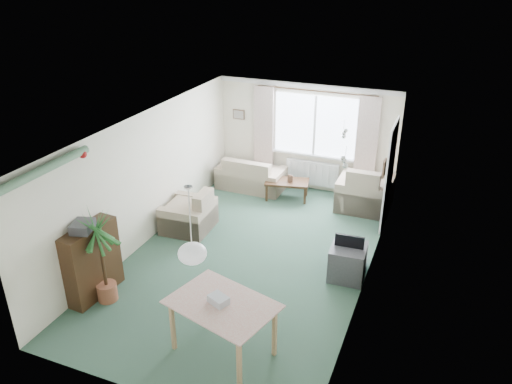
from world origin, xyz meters
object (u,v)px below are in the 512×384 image
at_px(armchair_left, 188,210).
at_px(tv_cube, 348,262).
at_px(dining_table, 223,328).
at_px(coffee_table, 287,190).
at_px(armchair_corner, 365,186).
at_px(pet_bed, 349,261).
at_px(bookshelf, 92,262).
at_px(houseplant, 102,258).
at_px(sofa, 251,173).

height_order(armchair_left, tv_cube, armchair_left).
height_order(dining_table, tv_cube, dining_table).
bearing_deg(armchair_left, coffee_table, 143.65).
relative_size(coffee_table, dining_table, 0.75).
bearing_deg(armchair_corner, dining_table, 79.42).
bearing_deg(pet_bed, armchair_corner, 94.43).
distance_m(bookshelf, tv_cube, 4.04).
bearing_deg(dining_table, bookshelf, 170.24).
bearing_deg(dining_table, houseplant, 170.56).
bearing_deg(bookshelf, dining_table, -5.77).
relative_size(sofa, tv_cube, 2.41).
bearing_deg(sofa, pet_bed, 141.06).
relative_size(sofa, pet_bed, 2.51).
distance_m(sofa, pet_bed, 3.59).
distance_m(armchair_left, bookshelf, 2.41).
relative_size(armchair_left, coffee_table, 0.99).
height_order(bookshelf, tv_cube, bookshelf).
bearing_deg(pet_bed, armchair_left, 178.61).
xyz_separation_m(sofa, armchair_left, (-0.40, -2.21, 0.04)).
xyz_separation_m(armchair_left, houseplant, (-0.08, -2.43, 0.35)).
bearing_deg(tv_cube, dining_table, -119.08).
xyz_separation_m(armchair_left, bookshelf, (-0.34, -2.38, 0.18)).
bearing_deg(bookshelf, pet_bed, 37.37).
distance_m(coffee_table, bookshelf, 4.69).
xyz_separation_m(sofa, houseplant, (-0.48, -4.64, 0.38)).
bearing_deg(coffee_table, houseplant, -107.62).
height_order(coffee_table, dining_table, dining_table).
relative_size(sofa, dining_table, 1.21).
xyz_separation_m(houseplant, tv_cube, (3.28, 1.98, -0.48)).
distance_m(armchair_corner, houseplant, 5.54).
xyz_separation_m(armchair_left, tv_cube, (3.20, -0.45, -0.13)).
height_order(armchair_corner, coffee_table, armchair_corner).
xyz_separation_m(armchair_left, coffee_table, (1.33, 1.99, -0.20)).
height_order(sofa, armchair_corner, armchair_corner).
distance_m(sofa, tv_cube, 3.86).
height_order(armchair_corner, tv_cube, armchair_corner).
xyz_separation_m(armchair_corner, bookshelf, (-3.32, -4.56, 0.10)).
relative_size(dining_table, pet_bed, 2.08).
relative_size(houseplant, dining_table, 1.23).
relative_size(armchair_left, pet_bed, 1.54).
distance_m(houseplant, tv_cube, 3.86).
relative_size(sofa, coffee_table, 1.61).
relative_size(sofa, armchair_corner, 1.38).
xyz_separation_m(armchair_corner, tv_cube, (0.22, -2.64, -0.20)).
bearing_deg(houseplant, armchair_left, 88.21).
height_order(coffee_table, tv_cube, tv_cube).
bearing_deg(armchair_corner, sofa, -0.72).
bearing_deg(sofa, armchair_left, 80.53).
bearing_deg(tv_cube, coffee_table, 124.41).
bearing_deg(pet_bed, sofa, 140.26).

